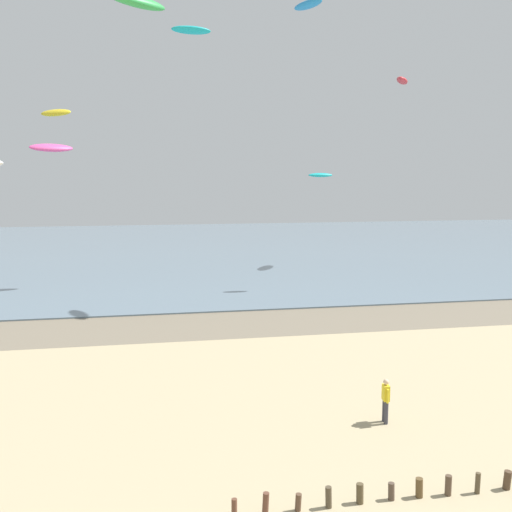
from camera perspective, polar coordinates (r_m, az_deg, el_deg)
name	(u,v)px	position (r m, az deg, el deg)	size (l,w,h in m)	color
wet_sand_strip	(242,324)	(36.58, -1.36, -6.69)	(120.00, 6.53, 0.01)	#7A6D59
sea	(195,248)	(74.01, -6.02, 0.80)	(160.00, 70.00, 0.10)	slate
groyne_near	(480,482)	(19.47, 21.18, -20.05)	(14.70, 0.35, 0.66)	brown
person_far_down_beach	(386,399)	(22.90, 12.65, -13.62)	(0.26, 0.57, 1.71)	#383842
kite_aloft_1	(191,30)	(51.01, -6.41, 21.24)	(3.28, 1.05, 0.52)	#19B2B7
kite_aloft_2	(402,81)	(62.65, 14.20, 16.40)	(3.47, 1.11, 0.55)	red
kite_aloft_3	(308,5)	(43.02, 5.14, 23.43)	(2.74, 0.88, 0.44)	#2384D1
kite_aloft_4	(51,148)	(47.81, -19.52, 10.02)	(3.32, 1.06, 0.53)	#E54C99
kite_aloft_5	(135,1)	(29.03, -11.80, 23.39)	(3.30, 1.05, 0.53)	green
kite_aloft_6	(320,175)	(46.89, 6.36, 7.93)	(1.98, 0.63, 0.32)	#19B2B7
kite_aloft_7	(56,113)	(59.92, -19.12, 13.19)	(3.48, 1.11, 0.56)	yellow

